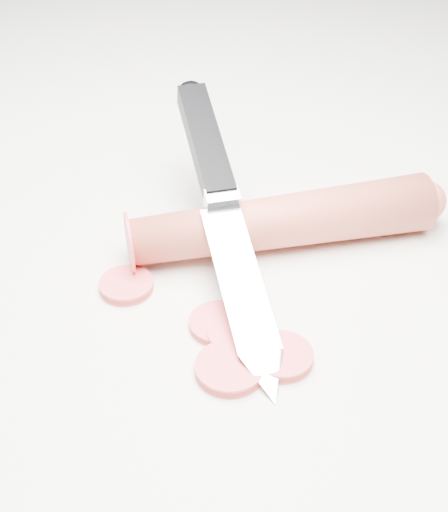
% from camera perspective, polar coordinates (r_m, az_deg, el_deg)
% --- Properties ---
extents(ground, '(2.40, 2.40, 0.00)m').
position_cam_1_polar(ground, '(0.47, 5.75, -2.71)').
color(ground, white).
rests_on(ground, ground).
extents(carrot, '(0.19, 0.17, 0.04)m').
position_cam_1_polar(carrot, '(0.50, 4.71, 2.79)').
color(carrot, '#BF4634').
rests_on(carrot, ground).
extents(carrot_slice_0, '(0.04, 0.04, 0.01)m').
position_cam_1_polar(carrot_slice_0, '(0.42, 0.46, -8.98)').
color(carrot_slice_0, '#E84148').
rests_on(carrot_slice_0, ground).
extents(carrot_slice_1, '(0.04, 0.04, 0.01)m').
position_cam_1_polar(carrot_slice_1, '(0.44, -0.42, -5.41)').
color(carrot_slice_1, '#E84148').
rests_on(carrot_slice_1, ground).
extents(carrot_slice_2, '(0.04, 0.04, 0.01)m').
position_cam_1_polar(carrot_slice_2, '(0.42, 4.60, -8.03)').
color(carrot_slice_2, '#E84148').
rests_on(carrot_slice_2, ground).
extents(carrot_slice_3, '(0.03, 0.03, 0.01)m').
position_cam_1_polar(carrot_slice_3, '(0.44, 0.71, -6.29)').
color(carrot_slice_3, '#E84148').
rests_on(carrot_slice_3, ground).
extents(carrot_slice_4, '(0.04, 0.04, 0.01)m').
position_cam_1_polar(carrot_slice_4, '(0.47, -7.82, -2.34)').
color(carrot_slice_4, '#E84148').
rests_on(carrot_slice_4, ground).
extents(kitchen_knife, '(0.19, 0.21, 0.08)m').
position_cam_1_polar(kitchen_knife, '(0.47, 0.26, 3.39)').
color(kitchen_knife, silver).
rests_on(kitchen_knife, ground).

